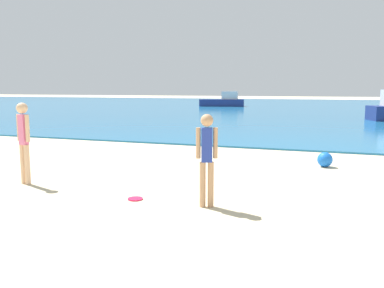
# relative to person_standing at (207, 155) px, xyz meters

# --- Properties ---
(water) EXTENTS (160.00, 60.00, 0.06)m
(water) POSITION_rel_person_standing_xyz_m (-1.49, 36.65, -0.85)
(water) COLOR #1E6B9E
(water) RESTS_ON ground
(person_standing) EXTENTS (0.34, 0.21, 1.55)m
(person_standing) POSITION_rel_person_standing_xyz_m (0.00, 0.00, 0.00)
(person_standing) COLOR tan
(person_standing) RESTS_ON ground
(frisbee) EXTENTS (0.27, 0.27, 0.03)m
(frisbee) POSITION_rel_person_standing_xyz_m (-1.33, -0.02, -0.87)
(frisbee) COLOR #E51E4C
(frisbee) RESTS_ON ground
(person_distant) EXTENTS (0.37, 0.22, 1.68)m
(person_distant) POSITION_rel_person_standing_xyz_m (-4.01, 0.27, 0.07)
(person_distant) COLOR #DDAD84
(person_distant) RESTS_ON ground
(boat_far) EXTENTS (4.83, 2.31, 1.58)m
(boat_far) POSITION_rel_person_standing_xyz_m (-9.44, 35.14, -0.28)
(boat_far) COLOR navy
(boat_far) RESTS_ON water
(beach_ball) EXTENTS (0.38, 0.38, 0.38)m
(beach_ball) POSITION_rel_person_standing_xyz_m (1.74, 4.27, -0.69)
(beach_ball) COLOR blue
(beach_ball) RESTS_ON ground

